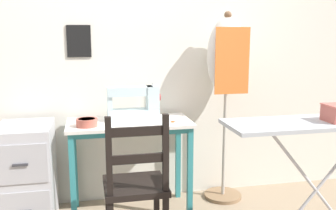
{
  "coord_description": "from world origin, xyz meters",
  "views": [
    {
      "loc": [
        -0.3,
        -2.57,
        1.39
      ],
      "look_at": [
        0.3,
        0.21,
        0.86
      ],
      "focal_mm": 40.0,
      "sensor_mm": 36.0,
      "label": 1
    }
  ],
  "objects_px": {
    "dress_form": "(227,66)",
    "ironing_board": "(321,128)",
    "thread_spool_near_machine": "(164,116)",
    "fabric_bowl": "(87,122)",
    "filing_cabinet": "(28,175)",
    "wooden_chair": "(136,186)",
    "sewing_machine": "(136,104)",
    "scissors": "(176,122)"
  },
  "relations": [
    {
      "from": "dress_form",
      "to": "ironing_board",
      "type": "bearing_deg",
      "value": -73.84
    },
    {
      "from": "thread_spool_near_machine",
      "to": "dress_form",
      "type": "distance_m",
      "value": 0.67
    },
    {
      "from": "fabric_bowl",
      "to": "filing_cabinet",
      "type": "bearing_deg",
      "value": 171.2
    },
    {
      "from": "thread_spool_near_machine",
      "to": "fabric_bowl",
      "type": "bearing_deg",
      "value": -168.93
    },
    {
      "from": "filing_cabinet",
      "to": "ironing_board",
      "type": "height_order",
      "value": "ironing_board"
    },
    {
      "from": "wooden_chair",
      "to": "filing_cabinet",
      "type": "bearing_deg",
      "value": 144.58
    },
    {
      "from": "fabric_bowl",
      "to": "wooden_chair",
      "type": "bearing_deg",
      "value": -57.21
    },
    {
      "from": "fabric_bowl",
      "to": "wooden_chair",
      "type": "distance_m",
      "value": 0.63
    },
    {
      "from": "filing_cabinet",
      "to": "dress_form",
      "type": "bearing_deg",
      "value": 4.67
    },
    {
      "from": "sewing_machine",
      "to": "scissors",
      "type": "bearing_deg",
      "value": -28.32
    },
    {
      "from": "dress_form",
      "to": "ironing_board",
      "type": "height_order",
      "value": "dress_form"
    },
    {
      "from": "sewing_machine",
      "to": "filing_cabinet",
      "type": "xyz_separation_m",
      "value": [
        -0.82,
        -0.09,
        -0.49
      ]
    },
    {
      "from": "scissors",
      "to": "wooden_chair",
      "type": "relative_size",
      "value": 0.14
    },
    {
      "from": "fabric_bowl",
      "to": "wooden_chair",
      "type": "height_order",
      "value": "wooden_chair"
    },
    {
      "from": "sewing_machine",
      "to": "dress_form",
      "type": "height_order",
      "value": "dress_form"
    },
    {
      "from": "filing_cabinet",
      "to": "ironing_board",
      "type": "xyz_separation_m",
      "value": [
        1.85,
        -0.8,
        0.46
      ]
    },
    {
      "from": "sewing_machine",
      "to": "filing_cabinet",
      "type": "bearing_deg",
      "value": -173.78
    },
    {
      "from": "wooden_chair",
      "to": "filing_cabinet",
      "type": "distance_m",
      "value": 0.9
    },
    {
      "from": "ironing_board",
      "to": "filing_cabinet",
      "type": "bearing_deg",
      "value": 156.7
    },
    {
      "from": "sewing_machine",
      "to": "dress_form",
      "type": "bearing_deg",
      "value": 2.98
    },
    {
      "from": "thread_spool_near_machine",
      "to": "ironing_board",
      "type": "distance_m",
      "value": 1.17
    },
    {
      "from": "wooden_chair",
      "to": "thread_spool_near_machine",
      "type": "bearing_deg",
      "value": 61.82
    },
    {
      "from": "dress_form",
      "to": "ironing_board",
      "type": "xyz_separation_m",
      "value": [
        0.27,
        -0.92,
        -0.32
      ]
    },
    {
      "from": "scissors",
      "to": "sewing_machine",
      "type": "bearing_deg",
      "value": 151.68
    },
    {
      "from": "wooden_chair",
      "to": "filing_cabinet",
      "type": "xyz_separation_m",
      "value": [
        -0.74,
        0.52,
        -0.06
      ]
    },
    {
      "from": "scissors",
      "to": "filing_cabinet",
      "type": "relative_size",
      "value": 0.18
    },
    {
      "from": "scissors",
      "to": "dress_form",
      "type": "height_order",
      "value": "dress_form"
    },
    {
      "from": "scissors",
      "to": "filing_cabinet",
      "type": "distance_m",
      "value": 1.17
    },
    {
      "from": "dress_form",
      "to": "sewing_machine",
      "type": "bearing_deg",
      "value": -177.02
    },
    {
      "from": "filing_cabinet",
      "to": "dress_form",
      "type": "distance_m",
      "value": 1.76
    },
    {
      "from": "wooden_chair",
      "to": "dress_form",
      "type": "bearing_deg",
      "value": 37.69
    },
    {
      "from": "scissors",
      "to": "thread_spool_near_machine",
      "type": "xyz_separation_m",
      "value": [
        -0.07,
        0.12,
        0.02
      ]
    },
    {
      "from": "filing_cabinet",
      "to": "sewing_machine",
      "type": "bearing_deg",
      "value": 6.22
    },
    {
      "from": "thread_spool_near_machine",
      "to": "filing_cabinet",
      "type": "xyz_separation_m",
      "value": [
        -1.04,
        -0.05,
        -0.39
      ]
    },
    {
      "from": "fabric_bowl",
      "to": "filing_cabinet",
      "type": "distance_m",
      "value": 0.6
    },
    {
      "from": "wooden_chair",
      "to": "ironing_board",
      "type": "xyz_separation_m",
      "value": [
        1.11,
        -0.27,
        0.39
      ]
    },
    {
      "from": "fabric_bowl",
      "to": "ironing_board",
      "type": "relative_size",
      "value": 0.13
    },
    {
      "from": "sewing_machine",
      "to": "scissors",
      "type": "height_order",
      "value": "sewing_machine"
    },
    {
      "from": "thread_spool_near_machine",
      "to": "ironing_board",
      "type": "height_order",
      "value": "ironing_board"
    },
    {
      "from": "scissors",
      "to": "ironing_board",
      "type": "height_order",
      "value": "ironing_board"
    },
    {
      "from": "sewing_machine",
      "to": "thread_spool_near_machine",
      "type": "relative_size",
      "value": 9.25
    },
    {
      "from": "sewing_machine",
      "to": "fabric_bowl",
      "type": "bearing_deg",
      "value": -157.33
    }
  ]
}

